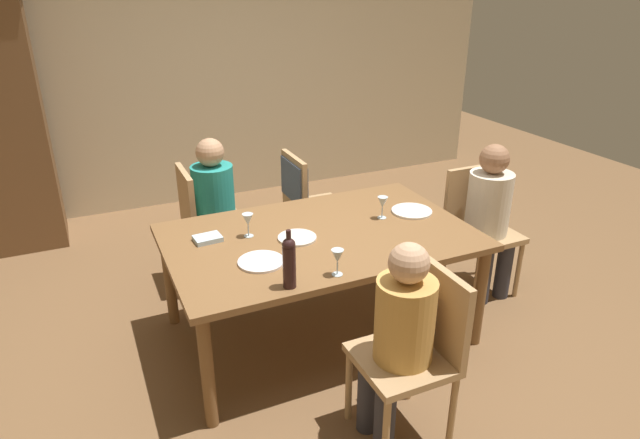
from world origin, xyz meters
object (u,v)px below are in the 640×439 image
Objects in this scene: person_woman_host at (399,331)px; wine_bottle_tall_green at (289,261)px; chair_right_end at (478,221)px; chair_far_right at (303,194)px; chair_far_left at (204,218)px; wine_glass_near_left at (337,257)px; wine_glass_near_right at (248,220)px; chair_near at (418,343)px; wine_glass_centre at (383,203)px; dinner_plate_guest_left at (412,211)px; dining_table at (320,244)px; dinner_plate_guest_right at (261,262)px; person_man_guest at (217,201)px; handbag at (355,238)px; dinner_plate_host at (297,237)px; person_man_bearded at (490,211)px.

wine_bottle_tall_green is at bearing 38.86° from person_woman_host.
chair_far_right is (-1.02, 0.88, 0.06)m from chair_right_end.
wine_glass_near_left is (0.38, -1.47, 0.29)m from chair_far_left.
person_woman_host reaches higher than wine_glass_near_right.
chair_near reaches higher than wine_glass_centre.
wine_glass_near_right is 1.13m from dinner_plate_guest_left.
person_woman_host is 4.01× the size of dinner_plate_guest_left.
chair_far_right is at bearing 72.98° from dining_table.
chair_far_right is 1.11m from wine_glass_near_right.
dining_table is at bearing -1.51° from person_woman_host.
chair_right_end is 6.17× the size of wine_glass_centre.
chair_near reaches higher than wine_glass_near_right.
dinner_plate_guest_right is at bearing -96.72° from wine_glass_near_right.
person_woman_host is 0.52m from wine_glass_near_left.
chair_near is 2.01m from person_man_guest.
person_man_guest is 1.50m from wine_glass_near_left.
handbag is (0.68, 1.94, -0.42)m from chair_near.
wine_glass_centre is 0.64m from dinner_plate_host.
chair_near reaches higher than dining_table.
handbag is at bearing 46.35° from dinner_plate_host.
person_man_guest reaches higher than wine_glass_near_right.
person_man_guest is at bearing 10.78° from person_woman_host.
dinner_plate_guest_right is at bearing 9.24° from chair_right_end.
wine_bottle_tall_green is at bearing -89.19° from wine_glass_near_right.
chair_right_end is 1.80m from dinner_plate_guest_right.
dinner_plate_guest_left is at bearing 24.39° from chair_far_right.
wine_glass_near_left is 1.00× the size of wine_glass_centre.
chair_near is 0.81× the size of person_man_bearded.
dinner_plate_guest_right is (-0.43, 0.77, 0.09)m from person_woman_host.
dinner_plate_host is 0.86m from dinner_plate_guest_left.
chair_far_left reaches higher than wine_glass_near_right.
person_man_guest is (-0.48, 1.94, 0.12)m from chair_near.
chair_near is 1.62m from chair_right_end.
chair_far_right is at bearing -40.97° from chair_right_end.
chair_far_right is 2.87× the size of wine_bottle_tall_green.
handbag is at bearing 86.15° from dinner_plate_guest_left.
dinner_plate_guest_left is (0.23, 0.00, -0.10)m from wine_glass_centre.
wine_glass_near_right reaches higher than handbag.
wine_glass_near_right is (-1.73, 0.18, 0.17)m from person_man_bearded.
chair_near and chair_far_left have the same top height.
chair_far_right is at bearing 64.71° from wine_bottle_tall_green.
chair_far_right is 1.55m from wine_glass_near_left.
dinner_plate_host is at bearing 7.44° from person_woman_host.
chair_near reaches higher than dinner_plate_guest_right.
wine_bottle_tall_green is at bearing -0.21° from person_man_guest.
wine_bottle_tall_green reaches higher than chair_near.
chair_near is 0.15m from person_woman_host.
person_man_bearded is 4.37× the size of dinner_plate_guest_right.
chair_far_left reaches higher than wine_glass_centre.
dinner_plate_guest_right is at bearing -2.77° from person_man_guest.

